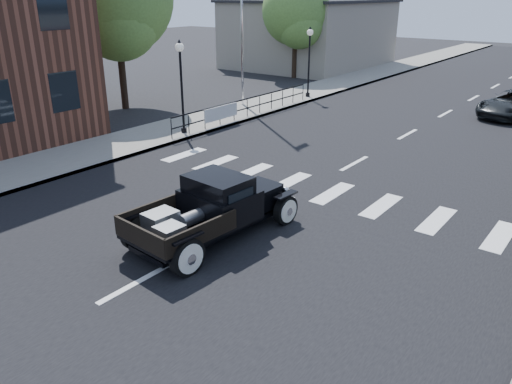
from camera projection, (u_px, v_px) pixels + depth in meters
The scene contains 12 objects.
ground at pixel (228, 233), 12.81m from camera, with size 120.00×120.00×0.00m, color black.
road at pixel (432, 121), 23.85m from camera, with size 14.00×80.00×0.02m, color black.
road_markings at pixel (389, 145), 20.17m from camera, with size 12.00×60.00×0.06m, color silver, non-canonical shape.
sidewalk_left at pixel (285, 99), 28.62m from camera, with size 3.00×80.00×0.15m, color gray.
low_building_left at pixel (310, 35), 40.96m from camera, with size 10.00×12.00×5.00m, color gray.
railing at pixel (247, 106), 24.05m from camera, with size 0.08×10.00×1.00m, color black, non-canonical shape.
banner at pixel (221, 118), 22.61m from camera, with size 0.04×2.20×0.60m, color silver, non-canonical shape.
lamp_post_b at pixel (182, 87), 20.74m from camera, with size 0.36×0.36×3.84m, color black, non-canonical shape.
lamp_post_c at pixel (309, 62), 28.11m from camera, with size 0.36×0.36×3.84m, color black, non-canonical shape.
big_tree_near at pixel (118, 25), 25.03m from camera, with size 5.75×5.75×8.45m, color #4B7130, non-canonical shape.
big_tree_far at pixel (295, 28), 34.78m from camera, with size 4.69×4.69×6.89m, color #4B7130, non-canonical shape.
hotrod_pickup at pixel (213, 208), 12.30m from camera, with size 2.19×4.69×1.63m, color black, non-canonical shape.
Camera 1 is at (7.56, -8.68, 5.76)m, focal length 35.00 mm.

